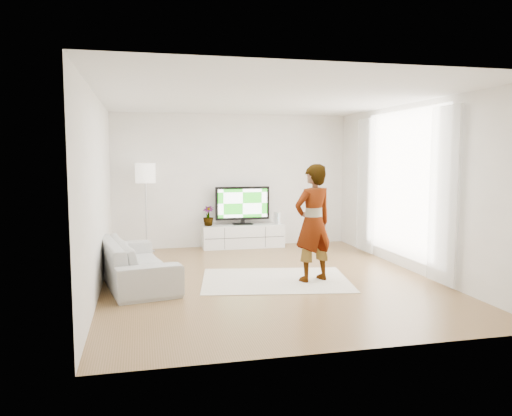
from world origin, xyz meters
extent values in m
plane|color=olive|center=(0.00, 0.00, 0.00)|extent=(6.00, 6.00, 0.00)
plane|color=white|center=(0.00, 0.00, 2.80)|extent=(6.00, 6.00, 0.00)
cube|color=white|center=(-2.50, 0.00, 1.40)|extent=(0.02, 6.00, 2.80)
cube|color=white|center=(2.50, 0.00, 1.40)|extent=(0.02, 6.00, 2.80)
cube|color=white|center=(0.00, 3.00, 1.40)|extent=(5.00, 0.02, 2.80)
cube|color=white|center=(0.00, -3.00, 1.40)|extent=(5.00, 0.02, 2.80)
cube|color=white|center=(2.48, 0.30, 1.45)|extent=(0.01, 2.60, 2.50)
cube|color=white|center=(2.40, -1.00, 1.35)|extent=(0.04, 0.70, 2.60)
cube|color=white|center=(2.40, 1.60, 1.35)|extent=(0.04, 0.70, 2.60)
cube|color=white|center=(0.17, 2.77, 0.24)|extent=(1.72, 0.48, 0.48)
cube|color=black|center=(0.17, 2.52, 0.24)|extent=(1.67, 0.00, 0.01)
cube|color=black|center=(-0.26, 2.52, 0.24)|extent=(0.01, 0.00, 0.43)
cube|color=black|center=(0.60, 2.52, 0.24)|extent=(0.01, 0.00, 0.43)
cube|color=black|center=(0.17, 2.79, 0.49)|extent=(0.41, 0.23, 0.02)
cube|color=black|center=(0.17, 2.79, 0.55)|extent=(0.08, 0.05, 0.08)
cube|color=black|center=(0.17, 2.79, 0.94)|extent=(1.15, 0.06, 0.70)
cube|color=#1F9718|center=(0.17, 2.76, 0.94)|extent=(1.05, 0.01, 0.60)
cube|color=white|center=(0.92, 2.77, 0.61)|extent=(0.10, 0.19, 0.25)
cube|color=#4CB2FF|center=(0.92, 2.67, 0.63)|extent=(0.01, 0.00, 0.13)
imported|color=#3F7238|center=(-0.56, 2.77, 0.69)|extent=(0.30, 0.30, 0.41)
cube|color=beige|center=(0.10, -0.12, 0.01)|extent=(2.49, 1.98, 0.01)
imported|color=#334772|center=(0.65, -0.29, 0.91)|extent=(0.76, 0.61, 1.80)
imported|color=#B6B7B2|center=(-2.01, 0.24, 0.33)|extent=(1.31, 2.41, 0.67)
cylinder|color=silver|center=(-1.81, 2.70, 0.01)|extent=(0.31, 0.31, 0.02)
cylinder|color=silver|center=(-1.81, 2.70, 0.71)|extent=(0.04, 0.04, 1.37)
cylinder|color=white|center=(-1.81, 2.70, 1.59)|extent=(0.40, 0.40, 0.38)
camera|label=1|loc=(-1.90, -7.44, 1.93)|focal=35.00mm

